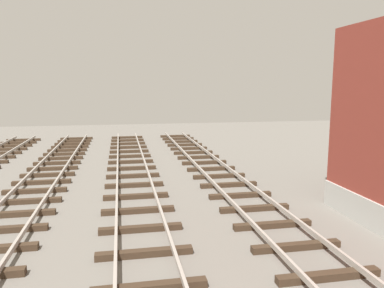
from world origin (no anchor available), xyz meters
The scene contains 0 objects.
Camera 1 is at (-3.06, -2.39, 4.37)m, focal length 34.97 mm.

